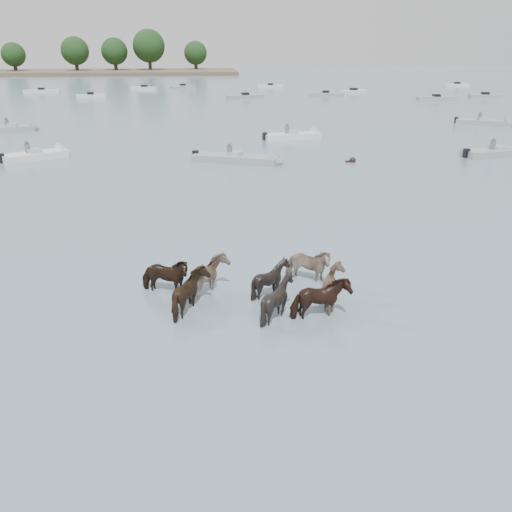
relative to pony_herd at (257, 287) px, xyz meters
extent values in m
plane|color=slate|center=(-0.47, 0.19, -0.50)|extent=(400.00, 400.00, 0.00)
imported|color=black|center=(-2.83, 0.93, 0.00)|extent=(1.83, 1.21, 1.42)
imported|color=#9F7E6C|center=(-1.43, 0.65, 0.01)|extent=(1.41, 1.58, 1.43)
imported|color=black|center=(0.49, 0.45, -0.03)|extent=(1.40, 1.28, 1.35)
imported|color=gray|center=(1.84, 1.38, -0.01)|extent=(1.82, 1.46, 1.40)
imported|color=black|center=(-1.97, -0.43, 0.01)|extent=(1.29, 1.49, 1.44)
imported|color=black|center=(0.48, -1.02, 0.01)|extent=(1.46, 1.34, 1.44)
imported|color=black|center=(1.69, -1.20, 0.01)|extent=(1.83, 1.12, 1.44)
imported|color=#7C6754|center=(2.37, -0.41, -0.02)|extent=(1.43, 1.58, 1.38)
sphere|color=black|center=(8.74, 20.15, -0.38)|extent=(0.44, 0.44, 0.44)
cube|color=black|center=(8.49, 20.15, -0.48)|extent=(0.50, 0.22, 0.18)
cube|color=silver|center=(-13.16, 23.46, -0.30)|extent=(4.50, 3.66, 0.55)
cone|color=silver|center=(-11.34, 24.62, -0.30)|extent=(1.62, 1.83, 1.60)
cube|color=#99ADB7|center=(-13.16, 23.46, 0.05)|extent=(1.28, 1.37, 0.35)
cube|color=black|center=(-14.98, 22.30, -0.15)|extent=(0.48, 0.48, 0.60)
cylinder|color=#595966|center=(-13.56, 23.46, 0.25)|extent=(0.36, 0.36, 0.70)
sphere|color=#595966|center=(-13.56, 23.46, 0.70)|extent=(0.24, 0.24, 0.24)
cube|color=gray|center=(0.78, 20.96, -0.30)|extent=(6.02, 3.68, 0.55)
cone|color=gray|center=(3.49, 19.86, -0.30)|extent=(1.43, 1.82, 1.60)
cube|color=#99ADB7|center=(0.78, 20.96, 0.05)|extent=(1.16, 1.34, 0.35)
cube|color=black|center=(-1.93, 22.05, -0.15)|extent=(0.46, 0.46, 0.60)
cylinder|color=#595966|center=(0.38, 20.96, 0.25)|extent=(0.36, 0.36, 0.70)
sphere|color=#595966|center=(0.38, 20.96, 0.70)|extent=(0.24, 0.24, 0.24)
cube|color=silver|center=(6.22, 30.12, -0.30)|extent=(5.04, 2.47, 0.55)
cone|color=silver|center=(8.59, 30.57, -0.30)|extent=(1.18, 1.74, 1.60)
cube|color=#99ADB7|center=(6.22, 30.12, 0.05)|extent=(1.00, 1.25, 0.35)
cube|color=black|center=(3.85, 29.67, -0.15)|extent=(0.41, 0.41, 0.60)
cylinder|color=#595966|center=(5.82, 30.12, 0.25)|extent=(0.36, 0.36, 0.70)
sphere|color=#595966|center=(5.82, 30.12, 0.70)|extent=(0.24, 0.24, 0.24)
cube|color=gray|center=(19.71, 21.21, -0.30)|extent=(5.44, 2.53, 0.55)
cube|color=#99ADB7|center=(19.71, 21.21, 0.05)|extent=(0.99, 1.25, 0.35)
cube|color=black|center=(17.14, 20.74, -0.15)|extent=(0.41, 0.41, 0.60)
cylinder|color=#595966|center=(19.31, 21.21, 0.25)|extent=(0.36, 0.36, 0.70)
sphere|color=#595966|center=(19.31, 21.21, 0.70)|extent=(0.24, 0.24, 0.24)
cube|color=gray|center=(26.92, 36.71, -0.30)|extent=(5.26, 3.81, 0.55)
cone|color=gray|center=(29.17, 35.52, -0.30)|extent=(1.55, 1.84, 1.60)
cube|color=#99ADB7|center=(26.92, 36.71, 0.05)|extent=(1.23, 1.36, 0.35)
cube|color=black|center=(24.66, 37.91, -0.15)|extent=(0.47, 0.47, 0.60)
cylinder|color=#595966|center=(26.52, 36.71, 0.25)|extent=(0.36, 0.36, 0.70)
sphere|color=#595966|center=(26.52, 36.71, 0.70)|extent=(0.24, 0.24, 0.24)
cube|color=gray|center=(-19.01, 37.16, -0.30)|extent=(4.28, 2.56, 0.55)
cone|color=gray|center=(-17.07, 37.66, -0.30)|extent=(1.27, 1.78, 1.60)
cube|color=#99ADB7|center=(-19.01, 37.16, 0.05)|extent=(1.06, 1.29, 0.35)
cylinder|color=#595966|center=(-19.41, 37.16, 0.25)|extent=(0.36, 0.36, 0.70)
sphere|color=#595966|center=(-19.41, 37.16, 0.70)|extent=(0.24, 0.24, 0.24)
cube|color=silver|center=(-28.35, 82.17, -0.28)|extent=(5.95, 2.26, 0.60)
cube|color=black|center=(-28.35, 82.17, 0.10)|extent=(1.12, 1.12, 0.50)
cube|color=silver|center=(-18.20, 71.59, -0.28)|extent=(4.55, 2.39, 0.60)
cube|color=black|center=(-18.20, 71.59, 0.10)|extent=(1.19, 1.19, 0.50)
cube|color=silver|center=(-11.47, 87.41, -0.28)|extent=(4.97, 2.61, 0.60)
cube|color=black|center=(-11.47, 87.41, 0.10)|extent=(1.21, 1.21, 0.50)
cube|color=gray|center=(-4.53, 90.03, -0.28)|extent=(4.90, 2.63, 0.60)
cube|color=black|center=(-4.53, 90.03, 0.10)|extent=(1.22, 1.22, 0.50)
cube|color=gray|center=(5.52, 68.25, -0.28)|extent=(5.94, 3.00, 0.60)
cube|color=black|center=(5.52, 68.25, 0.10)|extent=(1.23, 1.23, 0.50)
cube|color=silver|center=(12.21, 89.60, -0.28)|extent=(5.00, 1.95, 0.60)
cube|color=black|center=(12.21, 89.60, 0.10)|extent=(1.09, 1.09, 0.50)
cube|color=gray|center=(18.72, 70.84, -0.28)|extent=(5.56, 3.36, 0.60)
cube|color=black|center=(18.72, 70.84, 0.10)|extent=(1.30, 1.30, 0.50)
cube|color=silver|center=(24.67, 75.86, -0.28)|extent=(4.96, 3.32, 0.60)
cube|color=black|center=(24.67, 75.86, 0.10)|extent=(1.32, 1.32, 0.50)
cube|color=gray|center=(33.36, 62.33, -0.28)|extent=(5.69, 1.83, 0.60)
cube|color=black|center=(33.36, 62.33, 0.10)|extent=(1.06, 1.06, 0.50)
cube|color=gray|center=(42.50, 65.24, -0.28)|extent=(4.85, 2.00, 0.60)
cube|color=black|center=(42.50, 65.24, 0.10)|extent=(1.10, 1.10, 0.50)
cube|color=silver|center=(49.65, 89.40, -0.28)|extent=(4.63, 1.91, 0.60)
cube|color=black|center=(49.65, 89.40, 0.10)|extent=(1.09, 1.09, 0.50)
cylinder|color=#382619|center=(-53.40, 149.65, 0.97)|extent=(1.00, 1.00, 2.95)
sphere|color=black|center=(-53.40, 149.65, 4.83)|extent=(6.56, 6.56, 6.56)
cylinder|color=#382619|center=(-36.18, 149.14, 1.24)|extent=(1.00, 1.00, 3.49)
sphere|color=black|center=(-36.18, 149.14, 5.80)|extent=(7.76, 7.76, 7.76)
cylinder|color=#382619|center=(-25.57, 151.86, 1.20)|extent=(1.00, 1.00, 3.40)
sphere|color=black|center=(-25.57, 151.86, 5.64)|extent=(7.56, 7.56, 7.56)
cylinder|color=#382619|center=(-15.66, 152.65, 1.60)|extent=(1.00, 1.00, 4.21)
sphere|color=black|center=(-15.66, 152.65, 7.09)|extent=(9.35, 9.35, 9.35)
cylinder|color=#382619|center=(-2.08, 156.43, 1.05)|extent=(1.00, 1.00, 3.11)
sphere|color=black|center=(-2.08, 156.43, 5.12)|extent=(6.92, 6.92, 6.92)
camera|label=1|loc=(-1.54, -14.27, 6.81)|focal=36.43mm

